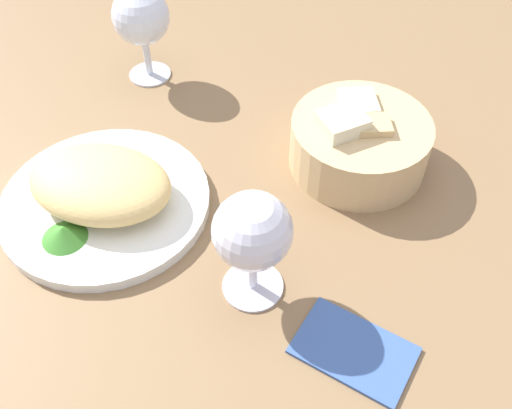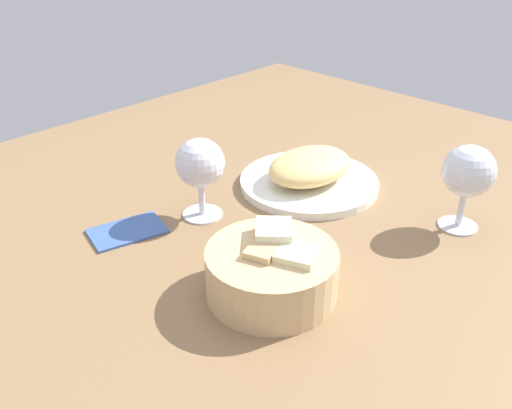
{
  "view_description": "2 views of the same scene",
  "coord_description": "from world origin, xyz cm",
  "px_view_note": "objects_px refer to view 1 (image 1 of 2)",
  "views": [
    {
      "loc": [
        15.55,
        -50.42,
        50.74
      ],
      "look_at": [
        3.32,
        -9.73,
        3.18
      ],
      "focal_mm": 41.02,
      "sensor_mm": 36.0,
      "label": 1
    },
    {
      "loc": [
        54.48,
        41.38,
        44.82
      ],
      "look_at": [
        1.38,
        -10.17,
        3.32
      ],
      "focal_mm": 39.13,
      "sensor_mm": 36.0,
      "label": 2
    }
  ],
  "objects_px": {
    "plate": "(106,202)",
    "folded_napkin": "(354,349)",
    "bread_basket": "(358,141)",
    "wine_glass_far": "(141,19)",
    "wine_glass_near": "(252,234)"
  },
  "relations": [
    {
      "from": "plate",
      "to": "wine_glass_far",
      "type": "xyz_separation_m",
      "value": [
        -0.05,
        0.25,
        0.08
      ]
    },
    {
      "from": "plate",
      "to": "folded_napkin",
      "type": "xyz_separation_m",
      "value": [
        0.31,
        -0.1,
        -0.0
      ]
    },
    {
      "from": "plate",
      "to": "bread_basket",
      "type": "distance_m",
      "value": 0.31
    },
    {
      "from": "bread_basket",
      "to": "wine_glass_far",
      "type": "xyz_separation_m",
      "value": [
        -0.32,
        0.09,
        0.06
      ]
    },
    {
      "from": "wine_glass_near",
      "to": "wine_glass_far",
      "type": "bearing_deg",
      "value": 129.04
    },
    {
      "from": "bread_basket",
      "to": "wine_glass_far",
      "type": "relative_size",
      "value": 1.25
    },
    {
      "from": "wine_glass_near",
      "to": "wine_glass_far",
      "type": "distance_m",
      "value": 0.4
    },
    {
      "from": "plate",
      "to": "wine_glass_far",
      "type": "bearing_deg",
      "value": 102.27
    },
    {
      "from": "wine_glass_near",
      "to": "folded_napkin",
      "type": "xyz_separation_m",
      "value": [
        0.11,
        -0.04,
        -0.08
      ]
    },
    {
      "from": "wine_glass_near",
      "to": "wine_glass_far",
      "type": "height_order",
      "value": "wine_glass_far"
    },
    {
      "from": "bread_basket",
      "to": "folded_napkin",
      "type": "relative_size",
      "value": 1.51
    },
    {
      "from": "bread_basket",
      "to": "wine_glass_far",
      "type": "height_order",
      "value": "wine_glass_far"
    },
    {
      "from": "plate",
      "to": "wine_glass_near",
      "type": "bearing_deg",
      "value": -16.43
    },
    {
      "from": "plate",
      "to": "folded_napkin",
      "type": "relative_size",
      "value": 2.18
    },
    {
      "from": "bread_basket",
      "to": "wine_glass_far",
      "type": "distance_m",
      "value": 0.34
    }
  ]
}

